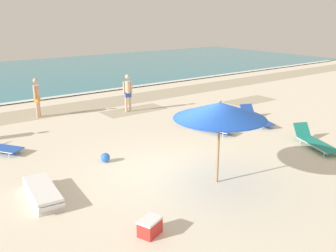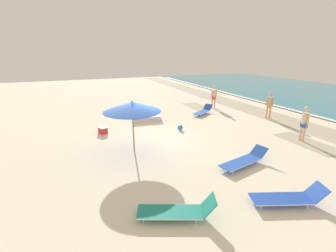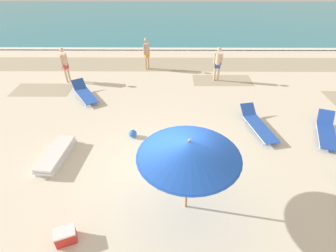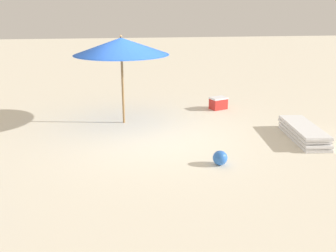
# 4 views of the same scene
# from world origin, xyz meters

# --- Properties ---
(ground_plane) EXTENTS (60.00, 60.00, 0.16)m
(ground_plane) POSITION_xyz_m (0.00, 0.01, -0.08)
(ground_plane) COLOR beige
(ocean_water) EXTENTS (60.00, 18.26, 0.07)m
(ocean_water) POSITION_xyz_m (0.00, 20.93, 0.03)
(ocean_water) COLOR teal
(ocean_water) RESTS_ON ground_plane
(beach_umbrella) EXTENTS (2.48, 2.48, 2.33)m
(beach_umbrella) POSITION_xyz_m (0.58, -1.07, 2.05)
(beach_umbrella) COLOR #9E7547
(beach_umbrella) RESTS_ON ground_plane
(lounger_stack) EXTENTS (0.81, 1.97, 0.32)m
(lounger_stack) POSITION_xyz_m (-3.62, 0.85, 0.16)
(lounger_stack) COLOR white
(lounger_stack) RESTS_ON ground_plane
(sun_lounger_under_umbrella) EXTENTS (1.64, 2.05, 0.55)m
(sun_lounger_under_umbrella) POSITION_xyz_m (-3.82, 5.14, 0.21)
(sun_lounger_under_umbrella) COLOR blue
(sun_lounger_under_umbrella) RESTS_ON ground_plane
(sun_lounger_beside_umbrella) EXTENTS (1.06, 2.37, 0.53)m
(sun_lounger_beside_umbrella) POSITION_xyz_m (3.54, 2.62, 0.21)
(sun_lounger_beside_umbrella) COLOR blue
(sun_lounger_beside_umbrella) RESTS_ON ground_plane
(sun_lounger_near_water_left) EXTENTS (1.29, 2.16, 0.60)m
(sun_lounger_near_water_left) POSITION_xyz_m (5.96, 2.16, 0.22)
(sun_lounger_near_water_left) COLOR blue
(sun_lounger_near_water_left) RESTS_ON ground_plane
(beachgoer_wading_adult) EXTENTS (0.45, 0.27, 1.76)m
(beachgoer_wading_adult) POSITION_xyz_m (2.58, 7.04, 1.00)
(beachgoer_wading_adult) COLOR beige
(beachgoer_wading_adult) RESTS_ON ground_plane
(beachgoer_shoreline_child) EXTENTS (0.28, 0.42, 1.76)m
(beachgoer_shoreline_child) POSITION_xyz_m (-5.16, 6.89, 1.00)
(beachgoer_shoreline_child) COLOR beige
(beachgoer_shoreline_child) RESTS_ON ground_plane
(beachgoer_strolling_adult) EXTENTS (0.33, 0.36, 1.76)m
(beachgoer_strolling_adult) POSITION_xyz_m (-1.15, 8.59, 1.00)
(beachgoer_strolling_adult) COLOR tan
(beachgoer_strolling_adult) RESTS_ON ground_plane
(beach_ball) EXTENTS (0.29, 0.29, 0.29)m
(beach_ball) POSITION_xyz_m (-1.23, 2.08, 0.15)
(beach_ball) COLOR blue
(beach_ball) RESTS_ON ground_plane
(cooler_box) EXTENTS (0.59, 0.51, 0.37)m
(cooler_box) POSITION_xyz_m (-2.35, -2.09, 0.19)
(cooler_box) COLOR red
(cooler_box) RESTS_ON ground_plane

